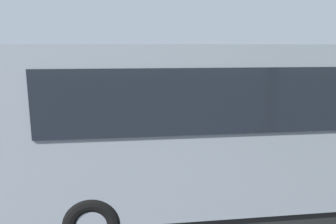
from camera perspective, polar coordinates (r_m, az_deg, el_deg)
ground_plane at (r=10.42m, az=0.59°, el=-6.55°), size 80.00×80.00×0.00m
tour_bus at (r=6.80m, az=20.67°, el=-2.55°), size 10.93×3.12×3.25m
spectator_far_left at (r=10.93m, az=23.88°, el=-1.11°), size 0.58×0.34×1.73m
spectator_left at (r=10.19m, az=17.27°, el=-1.57°), size 0.58×0.37×1.71m
spectator_centre at (r=9.76m, az=11.76°, el=-1.89°), size 0.58×0.36×1.69m
spectator_right at (r=9.25m, az=3.84°, el=-2.27°), size 0.58×0.35×1.72m
spectator_far_right at (r=8.90m, az=-2.10°, el=-2.99°), size 0.58×0.37×1.68m
parked_motorcycle_silver at (r=10.25m, az=24.06°, el=-5.04°), size 2.05×0.58×0.99m
stunt_motorcycle at (r=12.93m, az=-19.36°, el=-0.88°), size 2.05×0.60×1.23m
bay_line_a at (r=14.48m, az=24.63°, el=-2.49°), size 0.16×4.46×0.01m
bay_line_b at (r=13.08m, az=14.51°, el=-3.20°), size 0.16×4.49×0.01m
bay_line_c at (r=12.17m, az=2.42°, el=-3.92°), size 0.16×4.70×0.01m
bay_line_d at (r=11.87m, az=-10.94°, el=-4.51°), size 0.16×4.42×0.01m
bay_line_e at (r=12.23m, az=-24.26°, el=-4.85°), size 0.16×4.53×0.01m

